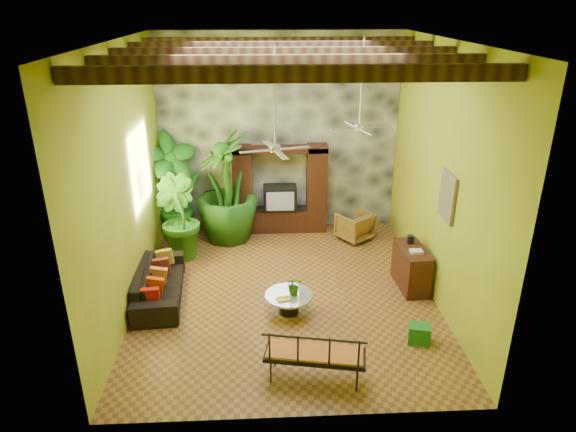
{
  "coord_description": "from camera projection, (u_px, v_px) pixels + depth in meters",
  "views": [
    {
      "loc": [
        -0.43,
        -9.26,
        5.65
      ],
      "look_at": [
        0.06,
        0.2,
        1.64
      ],
      "focal_mm": 32.0,
      "sensor_mm": 36.0,
      "label": 1
    }
  ],
  "objects": [
    {
      "name": "back_wall",
      "position": [
        279.0,
        134.0,
        12.99
      ],
      "size": [
        6.0,
        0.02,
        5.0
      ],
      "primitive_type": "cube",
      "color": "olive",
      "rests_on": "ground"
    },
    {
      "name": "entertainment_center",
      "position": [
        280.0,
        196.0,
        13.25
      ],
      "size": [
        2.4,
        0.55,
        2.3
      ],
      "color": "black",
      "rests_on": "ground"
    },
    {
      "name": "green_bin",
      "position": [
        419.0,
        334.0,
        9.12
      ],
      "size": [
        0.45,
        0.38,
        0.34
      ],
      "primitive_type": "cube",
      "rotation": [
        0.0,
        0.0,
        -0.26
      ],
      "color": "#227F27",
      "rests_on": "ground"
    },
    {
      "name": "iron_bench",
      "position": [
        315.0,
        354.0,
        8.03
      ],
      "size": [
        1.67,
        0.87,
        0.57
      ],
      "rotation": [
        0.0,
        0.0,
        -0.19
      ],
      "color": "black",
      "rests_on": "ground"
    },
    {
      "name": "side_console",
      "position": [
        411.0,
        268.0,
        10.77
      ],
      "size": [
        0.58,
        1.15,
        0.9
      ],
      "primitive_type": "cube",
      "rotation": [
        0.0,
        0.0,
        0.06
      ],
      "color": "#381E11",
      "rests_on": "ground"
    },
    {
      "name": "ceiling_beams",
      "position": [
        285.0,
        54.0,
        8.88
      ],
      "size": [
        5.95,
        5.36,
        0.22
      ],
      "color": "#362511",
      "rests_on": "ceiling"
    },
    {
      "name": "right_wall",
      "position": [
        440.0,
        176.0,
        9.91
      ],
      "size": [
        0.02,
        7.0,
        5.0
      ],
      "primitive_type": "cube",
      "color": "olive",
      "rests_on": "ground"
    },
    {
      "name": "tall_plant_b",
      "position": [
        177.0,
        218.0,
        11.86
      ],
      "size": [
        1.4,
        1.36,
        1.98
      ],
      "primitive_type": "imported",
      "rotation": [
        0.0,
        0.0,
        2.48
      ],
      "color": "#286A1C",
      "rests_on": "ground"
    },
    {
      "name": "wicker_armchair",
      "position": [
        355.0,
        226.0,
        12.97
      ],
      "size": [
        1.07,
        1.08,
        0.71
      ],
      "primitive_type": "imported",
      "rotation": [
        0.0,
        0.0,
        3.74
      ],
      "color": "#976337",
      "rests_on": "ground"
    },
    {
      "name": "sofa",
      "position": [
        159.0,
        283.0,
        10.43
      ],
      "size": [
        1.09,
        2.37,
        0.67
      ],
      "primitive_type": "imported",
      "rotation": [
        0.0,
        0.0,
        1.65
      ],
      "color": "black",
      "rests_on": "ground"
    },
    {
      "name": "ground",
      "position": [
        286.0,
        292.0,
        10.74
      ],
      "size": [
        7.0,
        7.0,
        0.0
      ],
      "primitive_type": "plane",
      "color": "brown",
      "rests_on": "ground"
    },
    {
      "name": "tall_plant_a",
      "position": [
        173.0,
        187.0,
        12.66
      ],
      "size": [
        1.73,
        1.55,
        2.73
      ],
      "primitive_type": "imported",
      "rotation": [
        0.0,
        0.0,
        0.51
      ],
      "color": "#1B661B",
      "rests_on": "ground"
    },
    {
      "name": "tall_plant_c",
      "position": [
        227.0,
        187.0,
        12.61
      ],
      "size": [
        1.82,
        1.82,
        2.76
      ],
      "primitive_type": "imported",
      "rotation": [
        0.0,
        0.0,
        4.91
      ],
      "color": "#205616",
      "rests_on": "ground"
    },
    {
      "name": "ceiling_fan_back",
      "position": [
        360.0,
        117.0,
        10.6
      ],
      "size": [
        1.28,
        1.28,
        1.86
      ],
      "color": "#B9B9BE",
      "rests_on": "ceiling"
    },
    {
      "name": "centerpiece_plant",
      "position": [
        294.0,
        286.0,
        9.84
      ],
      "size": [
        0.39,
        0.36,
        0.35
      ],
      "primitive_type": "imported",
      "rotation": [
        0.0,
        0.0,
        0.34
      ],
      "color": "#2F6A1C",
      "rests_on": "coffee_table"
    },
    {
      "name": "stone_accent_wall",
      "position": [
        279.0,
        135.0,
        12.93
      ],
      "size": [
        5.98,
        0.1,
        4.98
      ],
      "primitive_type": "cube",
      "color": "#34353B",
      "rests_on": "ground"
    },
    {
      "name": "wall_art_painting",
      "position": [
        448.0,
        197.0,
        9.44
      ],
      "size": [
        0.06,
        0.7,
        0.9
      ],
      "primitive_type": "cube",
      "color": "#225480",
      "rests_on": "right_wall"
    },
    {
      "name": "coffee_table",
      "position": [
        289.0,
        301.0,
        9.94
      ],
      "size": [
        0.92,
        0.92,
        0.4
      ],
      "rotation": [
        0.0,
        0.0,
        -0.05
      ],
      "color": "black",
      "rests_on": "ground"
    },
    {
      "name": "yellow_tray",
      "position": [
        283.0,
        299.0,
        9.71
      ],
      "size": [
        0.28,
        0.24,
        0.03
      ],
      "primitive_type": "cube",
      "rotation": [
        0.0,
        0.0,
        0.29
      ],
      "color": "yellow",
      "rests_on": "coffee_table"
    },
    {
      "name": "wall_art_mask",
      "position": [
        142.0,
        184.0,
        10.7
      ],
      "size": [
        0.06,
        0.32,
        0.55
      ],
      "primitive_type": "cube",
      "color": "#BE7916",
      "rests_on": "left_wall"
    },
    {
      "name": "left_wall",
      "position": [
        126.0,
        181.0,
        9.62
      ],
      "size": [
        0.02,
        7.0,
        5.0
      ],
      "primitive_type": "cube",
      "color": "olive",
      "rests_on": "ground"
    },
    {
      "name": "ceiling",
      "position": [
        285.0,
        40.0,
        8.79
      ],
      "size": [
        6.0,
        7.0,
        0.02
      ],
      "primitive_type": "cube",
      "color": "silver",
      "rests_on": "back_wall"
    },
    {
      "name": "ceiling_fan_front",
      "position": [
        275.0,
        137.0,
        9.04
      ],
      "size": [
        1.28,
        1.28,
        1.86
      ],
      "color": "#B9B9BE",
      "rests_on": "ceiling"
    }
  ]
}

